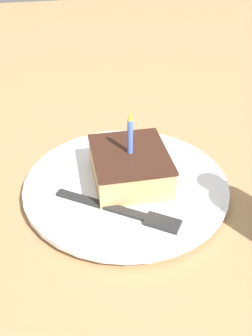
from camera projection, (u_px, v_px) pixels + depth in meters
ground_plane at (111, 199)px, 0.59m from camera, size 2.40×2.40×0.04m
plate at (126, 185)px, 0.57m from camera, size 0.29×0.29×0.02m
cake_slice at (130, 166)px, 0.56m from camera, size 0.10×0.12×0.11m
fork at (125, 212)px, 0.51m from camera, size 0.15×0.11×0.00m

